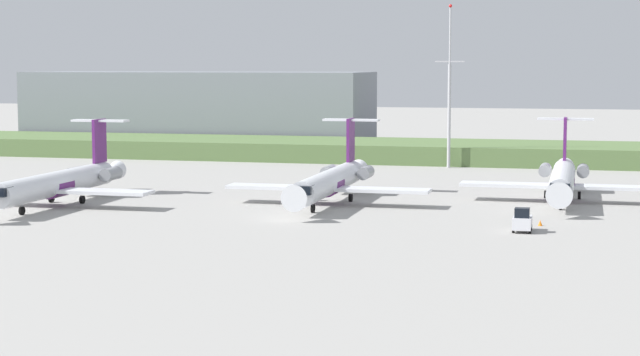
{
  "coord_description": "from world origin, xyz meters",
  "views": [
    {
      "loc": [
        28.22,
        -101.16,
        15.51
      ],
      "look_at": [
        0.0,
        12.35,
        3.0
      ],
      "focal_mm": 59.82,
      "sensor_mm": 36.0,
      "label": 1
    }
  ],
  "objects_px": {
    "antenna_mast": "(449,101)",
    "safety_cone_front_marker": "(540,223)",
    "regional_jet_nearest": "(59,182)",
    "regional_jet_third": "(562,179)",
    "regional_jet_second": "(331,181)",
    "baggage_tug": "(522,221)"
  },
  "relations": [
    {
      "from": "regional_jet_second",
      "to": "baggage_tug",
      "type": "xyz_separation_m",
      "value": [
        22.05,
        -15.63,
        -1.53
      ]
    },
    {
      "from": "regional_jet_nearest",
      "to": "safety_cone_front_marker",
      "type": "relative_size",
      "value": 56.36
    },
    {
      "from": "regional_jet_third",
      "to": "baggage_tug",
      "type": "relative_size",
      "value": 9.69
    },
    {
      "from": "antenna_mast",
      "to": "baggage_tug",
      "type": "relative_size",
      "value": 7.62
    },
    {
      "from": "regional_jet_nearest",
      "to": "regional_jet_second",
      "type": "xyz_separation_m",
      "value": [
        28.8,
        8.84,
        0.0
      ]
    },
    {
      "from": "regional_jet_third",
      "to": "safety_cone_front_marker",
      "type": "xyz_separation_m",
      "value": [
        -1.63,
        -20.05,
        -2.26
      ]
    },
    {
      "from": "regional_jet_nearest",
      "to": "safety_cone_front_marker",
      "type": "bearing_deg",
      "value": -2.88
    },
    {
      "from": "regional_jet_second",
      "to": "antenna_mast",
      "type": "distance_m",
      "value": 45.86
    },
    {
      "from": "regional_jet_nearest",
      "to": "safety_cone_front_marker",
      "type": "height_order",
      "value": "regional_jet_nearest"
    },
    {
      "from": "antenna_mast",
      "to": "safety_cone_front_marker",
      "type": "relative_size",
      "value": 44.33
    },
    {
      "from": "baggage_tug",
      "to": "safety_cone_front_marker",
      "type": "height_order",
      "value": "baggage_tug"
    },
    {
      "from": "regional_jet_second",
      "to": "safety_cone_front_marker",
      "type": "relative_size",
      "value": 56.36
    },
    {
      "from": "baggage_tug",
      "to": "regional_jet_nearest",
      "type": "bearing_deg",
      "value": 172.39
    },
    {
      "from": "antenna_mast",
      "to": "safety_cone_front_marker",
      "type": "height_order",
      "value": "antenna_mast"
    },
    {
      "from": "antenna_mast",
      "to": "safety_cone_front_marker",
      "type": "xyz_separation_m",
      "value": [
        15.86,
        -56.05,
        -9.82
      ]
    },
    {
      "from": "regional_jet_nearest",
      "to": "baggage_tug",
      "type": "distance_m",
      "value": 51.32
    },
    {
      "from": "regional_jet_second",
      "to": "regional_jet_third",
      "type": "height_order",
      "value": "same"
    },
    {
      "from": "regional_jet_second",
      "to": "regional_jet_third",
      "type": "relative_size",
      "value": 1.0
    },
    {
      "from": "regional_jet_second",
      "to": "regional_jet_nearest",
      "type": "bearing_deg",
      "value": -162.94
    },
    {
      "from": "regional_jet_nearest",
      "to": "antenna_mast",
      "type": "height_order",
      "value": "antenna_mast"
    },
    {
      "from": "antenna_mast",
      "to": "baggage_tug",
      "type": "distance_m",
      "value": 62.57
    },
    {
      "from": "safety_cone_front_marker",
      "to": "regional_jet_second",
      "type": "bearing_deg",
      "value": 154.01
    }
  ]
}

